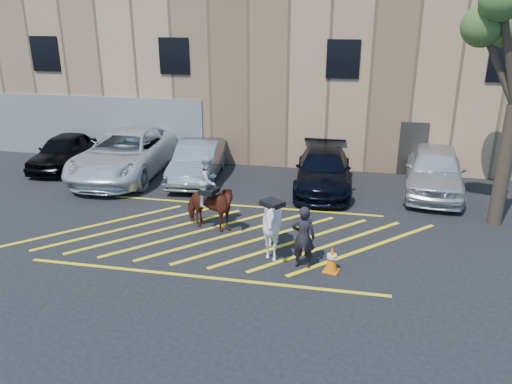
% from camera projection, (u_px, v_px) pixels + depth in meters
% --- Properties ---
extents(ground, '(90.00, 90.00, 0.00)m').
position_uv_depth(ground, '(228.00, 232.00, 15.33)').
color(ground, black).
rests_on(ground, ground).
extents(car_black_suv, '(1.94, 4.30, 1.43)m').
position_uv_depth(car_black_suv, '(64.00, 151.00, 21.42)').
color(car_black_suv, black).
rests_on(car_black_suv, ground).
extents(car_white_pickup, '(3.21, 6.61, 1.81)m').
position_uv_depth(car_white_pickup, '(126.00, 153.00, 20.39)').
color(car_white_pickup, silver).
rests_on(car_white_pickup, ground).
extents(car_silver_sedan, '(2.00, 4.71, 1.51)m').
position_uv_depth(car_silver_sedan, '(198.00, 161.00, 19.90)').
color(car_silver_sedan, gray).
rests_on(car_silver_sedan, ground).
extents(car_blue_suv, '(2.25, 5.07, 1.45)m').
position_uv_depth(car_blue_suv, '(323.00, 170.00, 18.87)').
color(car_blue_suv, black).
rests_on(car_blue_suv, ground).
extents(car_white_suv, '(2.58, 5.25, 1.72)m').
position_uv_depth(car_white_suv, '(434.00, 170.00, 18.43)').
color(car_white_suv, silver).
rests_on(car_white_suv, ground).
extents(handler, '(0.63, 0.41, 1.72)m').
position_uv_depth(handler, '(303.00, 237.00, 12.99)').
color(handler, black).
rests_on(handler, ground).
extents(warehouse, '(32.42, 10.20, 7.30)m').
position_uv_depth(warehouse, '(285.00, 68.00, 25.12)').
color(warehouse, tan).
rests_on(warehouse, ground).
extents(hatching_zone, '(12.60, 5.12, 0.01)m').
position_uv_depth(hatching_zone, '(225.00, 236.00, 15.05)').
color(hatching_zone, yellow).
rests_on(hatching_zone, ground).
extents(mounted_bay, '(1.94, 1.21, 2.37)m').
position_uv_depth(mounted_bay, '(210.00, 201.00, 15.17)').
color(mounted_bay, '#592215').
rests_on(mounted_bay, ground).
extents(saddled_white, '(2.09, 2.13, 1.76)m').
position_uv_depth(saddled_white, '(272.00, 227.00, 13.52)').
color(saddled_white, white).
rests_on(saddled_white, ground).
extents(traffic_cone, '(0.46, 0.46, 0.73)m').
position_uv_depth(traffic_cone, '(332.00, 259.00, 12.90)').
color(traffic_cone, orange).
rests_on(traffic_cone, ground).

